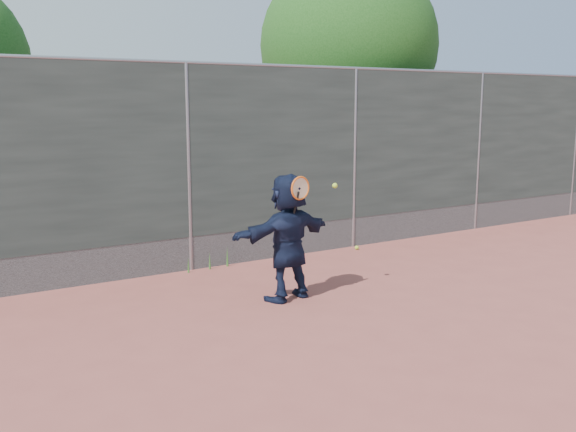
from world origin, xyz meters
TOP-DOWN VIEW (x-y plane):
  - ground at (0.00, 0.00)m, footprint 80.00×80.00m
  - player at (0.48, 1.53)m, footprint 1.53×0.70m
  - ball_ground at (2.90, 3.26)m, footprint 0.07×0.07m
  - fence at (-0.00, 3.50)m, footprint 20.00×0.06m
  - swing_action at (0.58, 1.34)m, footprint 0.74×0.15m
  - tree_right at (4.68, 5.75)m, footprint 3.78×3.60m
  - weed_clump at (0.29, 3.38)m, footprint 0.68×0.07m

SIDE VIEW (x-z plane):
  - ground at x=0.00m, z-range 0.00..0.00m
  - ball_ground at x=2.90m, z-range 0.00..0.07m
  - weed_clump at x=0.29m, z-range -0.02..0.28m
  - player at x=0.48m, z-range 0.00..1.59m
  - swing_action at x=0.58m, z-range 1.15..1.67m
  - fence at x=0.00m, z-range 0.07..3.09m
  - tree_right at x=4.68m, z-range 0.80..6.19m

